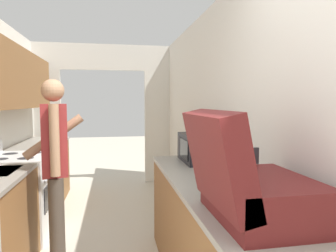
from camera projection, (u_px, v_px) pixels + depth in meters
name	position (u px, v px, depth m)	size (l,w,h in m)	color
wall_right	(232.00, 128.00, 2.71)	(0.06, 6.98, 2.50)	silver
wall_far_with_doorway	(104.00, 106.00, 5.33)	(2.76, 0.06, 2.50)	silver
counter_left	(22.00, 193.00, 3.40)	(0.62, 3.35, 0.91)	brown
counter_right	(213.00, 240.00, 2.25)	(0.62, 2.16, 0.91)	brown
range_oven	(19.00, 196.00, 3.28)	(0.66, 0.74, 1.05)	white
person	(55.00, 168.00, 2.62)	(0.54, 0.42, 1.69)	#4C4238
suitcase	(246.00, 184.00, 1.48)	(0.57, 0.62, 0.55)	#5B1919
microwave	(200.00, 148.00, 2.93)	(0.35, 0.51, 0.27)	black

